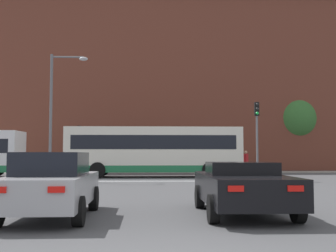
% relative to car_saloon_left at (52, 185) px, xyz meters
% --- Properties ---
extents(stop_line_strip, '(9.31, 0.30, 0.01)m').
position_rel_car_saloon_left_xyz_m(stop_line_strip, '(2.57, 13.34, -0.78)').
color(stop_line_strip, silver).
rests_on(stop_line_strip, ground_plane).
extents(far_pavement, '(70.34, 2.50, 0.01)m').
position_rel_car_saloon_left_xyz_m(far_pavement, '(2.57, 24.99, -0.78)').
color(far_pavement, gray).
rests_on(far_pavement, ground_plane).
extents(brick_civic_building, '(32.45, 15.85, 20.43)m').
position_rel_car_saloon_left_xyz_m(brick_civic_building, '(4.43, 35.37, 8.13)').
color(brick_civic_building, brown).
rests_on(brick_civic_building, ground_plane).
extents(car_saloon_left, '(1.96, 4.27, 1.56)m').
position_rel_car_saloon_left_xyz_m(car_saloon_left, '(0.00, 0.00, 0.00)').
color(car_saloon_left, '#9E9EA3').
rests_on(car_saloon_left, ground_plane).
extents(car_roadster_right, '(2.10, 4.36, 1.31)m').
position_rel_car_saloon_left_xyz_m(car_roadster_right, '(4.67, 0.31, -0.10)').
color(car_roadster_right, black).
rests_on(car_roadster_right, ground_plane).
extents(bus_crossing_lead, '(11.46, 2.70, 3.27)m').
position_rel_car_saloon_left_xyz_m(bus_crossing_lead, '(2.58, 17.71, 0.97)').
color(bus_crossing_lead, silver).
rests_on(bus_crossing_lead, ground_plane).
extents(traffic_light_far_left, '(0.26, 0.31, 3.85)m').
position_rel_car_saloon_left_xyz_m(traffic_light_far_left, '(-3.54, 24.68, 1.82)').
color(traffic_light_far_left, slate).
rests_on(traffic_light_far_left, ground_plane).
extents(traffic_light_near_right, '(0.26, 0.31, 4.53)m').
position_rel_car_saloon_left_xyz_m(traffic_light_near_right, '(8.54, 13.90, 2.24)').
color(traffic_light_near_right, slate).
rests_on(traffic_light_near_right, ground_plane).
extents(street_lamp_junction, '(2.15, 0.36, 7.28)m').
position_rel_car_saloon_left_xyz_m(street_lamp_junction, '(-3.01, 14.05, 3.66)').
color(street_lamp_junction, slate).
rests_on(street_lamp_junction, ground_plane).
extents(pedestrian_waiting, '(0.37, 0.46, 1.79)m').
position_rel_car_saloon_left_xyz_m(pedestrian_waiting, '(10.31, 24.61, 0.27)').
color(pedestrian_waiting, black).
rests_on(pedestrian_waiting, ground_plane).
extents(tree_by_building, '(4.37, 4.37, 7.13)m').
position_rel_car_saloon_left_xyz_m(tree_by_building, '(16.08, 29.27, 4.03)').
color(tree_by_building, '#4C3823').
rests_on(tree_by_building, ground_plane).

